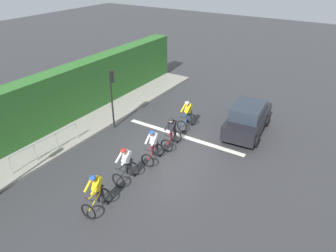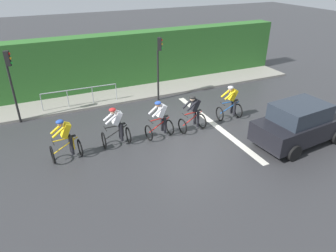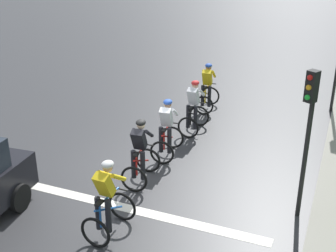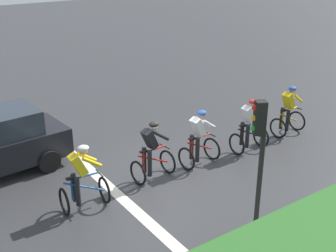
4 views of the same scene
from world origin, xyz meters
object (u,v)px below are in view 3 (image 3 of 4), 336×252
(cyclist_lead, at_px, (207,88))
(cyclist_mid, at_px, (167,130))
(cyclist_second, at_px, (194,108))
(cyclist_trailing, at_px, (107,201))
(cyclist_fourth, at_px, (140,154))
(traffic_light_near_crossing, at_px, (308,124))

(cyclist_lead, xyz_separation_m, cyclist_mid, (0.08, -3.83, 0.00))
(cyclist_second, xyz_separation_m, cyclist_trailing, (0.11, -5.54, 0.00))
(cyclist_fourth, height_order, traffic_light_near_crossing, traffic_light_near_crossing)
(cyclist_fourth, bearing_deg, cyclist_trailing, -82.20)
(cyclist_fourth, relative_size, cyclist_trailing, 1.00)
(cyclist_trailing, relative_size, traffic_light_near_crossing, 0.50)
(cyclist_fourth, xyz_separation_m, cyclist_trailing, (0.29, -2.15, 0.00))
(cyclist_lead, relative_size, cyclist_mid, 1.00)
(cyclist_lead, relative_size, traffic_light_near_crossing, 0.50)
(traffic_light_near_crossing, bearing_deg, cyclist_lead, 125.28)
(cyclist_lead, bearing_deg, cyclist_second, -84.14)
(cyclist_trailing, distance_m, traffic_light_near_crossing, 4.34)
(cyclist_trailing, height_order, traffic_light_near_crossing, traffic_light_near_crossing)
(cyclist_second, bearing_deg, traffic_light_near_crossing, -43.34)
(cyclist_second, bearing_deg, cyclist_mid, -93.90)
(cyclist_mid, bearing_deg, cyclist_second, 86.10)
(traffic_light_near_crossing, bearing_deg, cyclist_second, 136.66)
(cyclist_lead, distance_m, cyclist_mid, 3.83)
(cyclist_lead, distance_m, cyclist_second, 2.00)
(cyclist_second, distance_m, cyclist_trailing, 5.54)
(cyclist_fourth, height_order, cyclist_trailing, same)
(cyclist_mid, height_order, cyclist_fourth, same)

